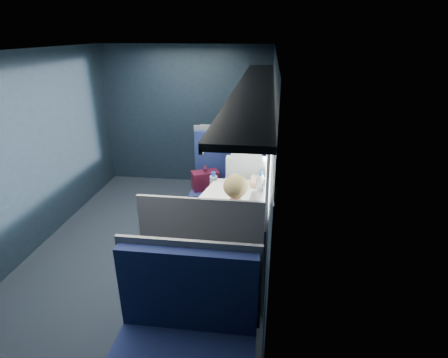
# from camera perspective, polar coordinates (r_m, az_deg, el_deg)

# --- Properties ---
(ground) EXTENTS (2.80, 4.20, 0.01)m
(ground) POSITION_cam_1_polar(r_m,az_deg,el_deg) (4.56, -11.49, -10.55)
(ground) COLOR black
(room_shell) EXTENTS (3.00, 4.40, 2.40)m
(room_shell) POSITION_cam_1_polar(r_m,az_deg,el_deg) (3.94, -12.87, 7.71)
(room_shell) COLOR black
(room_shell) RESTS_ON ground
(table) EXTENTS (0.62, 1.00, 0.74)m
(table) POSITION_cam_1_polar(r_m,az_deg,el_deg) (4.02, 1.88, -3.85)
(table) COLOR #54565E
(table) RESTS_ON ground
(seat_bay_near) EXTENTS (1.04, 0.62, 1.26)m
(seat_bay_near) POSITION_cam_1_polar(r_m,az_deg,el_deg) (4.92, 0.50, -1.67)
(seat_bay_near) COLOR #0D143C
(seat_bay_near) RESTS_ON ground
(seat_bay_far) EXTENTS (1.04, 0.62, 1.26)m
(seat_bay_far) POSITION_cam_1_polar(r_m,az_deg,el_deg) (3.43, -2.75, -13.99)
(seat_bay_far) COLOR #0D143C
(seat_bay_far) RESTS_ON ground
(seat_row_front) EXTENTS (1.04, 0.51, 1.16)m
(seat_row_front) POSITION_cam_1_polar(r_m,az_deg,el_deg) (5.78, 1.76, 2.01)
(seat_row_front) COLOR #0D143C
(seat_row_front) RESTS_ON ground
(seat_row_back) EXTENTS (1.04, 0.51, 1.16)m
(seat_row_back) POSITION_cam_1_polar(r_m,az_deg,el_deg) (2.77, -6.33, -25.45)
(seat_row_back) COLOR #0D143C
(seat_row_back) RESTS_ON ground
(man) EXTENTS (0.53, 0.56, 1.32)m
(man) POSITION_cam_1_polar(r_m,az_deg,el_deg) (4.63, 3.55, 0.60)
(man) COLOR black
(man) RESTS_ON ground
(woman) EXTENTS (0.53, 0.56, 1.32)m
(woman) POSITION_cam_1_polar(r_m,az_deg,el_deg) (3.37, 1.88, -8.34)
(woman) COLOR black
(woman) RESTS_ON ground
(papers) EXTENTS (0.75, 0.95, 0.01)m
(papers) POSITION_cam_1_polar(r_m,az_deg,el_deg) (3.92, 0.14, -3.25)
(papers) COLOR white
(papers) RESTS_ON table
(laptop) EXTENTS (0.30, 0.38, 0.27)m
(laptop) POSITION_cam_1_polar(r_m,az_deg,el_deg) (3.90, 7.08, -2.49)
(laptop) COLOR silver
(laptop) RESTS_ON table
(bottle_small) EXTENTS (0.07, 0.07, 0.25)m
(bottle_small) POSITION_cam_1_polar(r_m,az_deg,el_deg) (4.09, 5.96, -0.60)
(bottle_small) COLOR silver
(bottle_small) RESTS_ON table
(cup) EXTENTS (0.07, 0.07, 0.08)m
(cup) POSITION_cam_1_polar(r_m,az_deg,el_deg) (4.29, 6.33, -0.42)
(cup) COLOR white
(cup) RESTS_ON table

